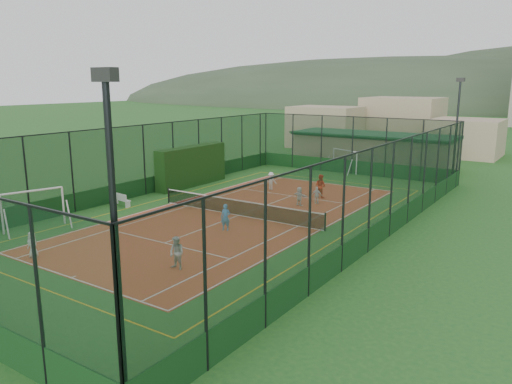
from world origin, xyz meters
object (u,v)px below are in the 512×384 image
futsal_goal_near (34,210)px  child_near_right (177,253)px  child_near_left (33,244)px  futsal_goal_far (345,161)px  child_far_right (317,195)px  clubhouse (373,150)px  child_near_mid (226,217)px  coach (320,186)px  child_far_back (299,196)px  floodlight_ne (456,133)px  child_far_left (271,181)px  white_bench (121,199)px  floodlight_se (116,255)px

futsal_goal_near → child_near_right: futsal_goal_near is taller
child_near_left → child_near_right: bearing=20.2°
futsal_goal_far → child_far_right: futsal_goal_far is taller
clubhouse → child_near_mid: clubhouse is taller
child_near_right → coach: (-1.04, 15.75, 0.10)m
child_far_right → child_far_back: child_far_back is taller
floodlight_ne → child_near_right: size_ratio=5.66×
child_near_right → coach: size_ratio=0.88×
futsal_goal_far → child_near_right: bearing=-58.9°
child_far_left → child_far_back: 5.20m
child_near_mid → child_near_right: child_near_right is taller
futsal_goal_near → child_far_right: bearing=-19.9°
clubhouse → child_far_left: size_ratio=11.51×
futsal_goal_far → child_far_left: futsal_goal_far is taller
floodlight_ne → child_far_left: (-10.95, -9.18, -3.45)m
clubhouse → child_far_left: (-2.35, -14.58, -0.90)m
child_near_mid → child_near_right: (1.79, -5.81, 0.00)m
clubhouse → child_near_right: (2.98, -30.69, -0.84)m
floodlight_ne → child_near_mid: bearing=-110.8°
futsal_goal_near → futsal_goal_far: size_ratio=1.09×
white_bench → child_near_mid: 9.01m
clubhouse → child_far_back: 17.82m
futsal_goal_near → child_far_right: (10.28, 13.86, -0.49)m
futsal_goal_near → coach: size_ratio=2.01×
clubhouse → child_near_right: bearing=-84.5°
floodlight_se → futsal_goal_far: bearing=105.5°
floodlight_ne → clubhouse: bearing=147.9°
child_near_right → futsal_goal_far: bearing=98.2°
floodlight_ne → futsal_goal_near: floodlight_ne is taller
floodlight_se → child_near_right: 10.27m
futsal_goal_far → child_near_mid: futsal_goal_far is taller
child_near_mid → child_far_left: child_near_mid is taller
clubhouse → white_bench: size_ratio=9.54×
floodlight_ne → clubhouse: floodlight_ne is taller
floodlight_ne → child_far_right: 13.27m
futsal_goal_near → futsal_goal_far: futsal_goal_near is taller
child_near_left → coach: (5.51, 18.36, 0.21)m
futsal_goal_far → white_bench: bearing=-86.6°
futsal_goal_near → child_far_left: 16.84m
child_near_left → child_near_mid: child_near_mid is taller
child_near_right → child_far_right: (-0.42, 14.02, -0.15)m
child_near_right → child_far_back: bearing=95.0°
white_bench → child_near_mid: (8.99, -0.58, 0.29)m
white_bench → child_near_right: child_near_right is taller
child_near_mid → child_far_right: child_near_mid is taller
clubhouse → child_near_mid: bearing=-87.3°
futsal_goal_near → child_near_mid: size_ratio=2.29×
child_near_left → coach: coach is taller
futsal_goal_near → futsal_goal_far: (6.86, 25.97, -0.08)m
futsal_goal_near → child_near_left: bearing=-107.0°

